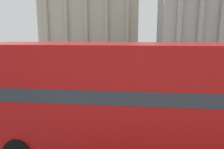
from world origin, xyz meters
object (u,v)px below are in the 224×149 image
pedestrian_white (146,68)px  pedestrian_grey (123,60)px  traffic_light_mid (145,57)px  car_white (164,64)px  car_silver (171,62)px  pedestrian_black (74,75)px  double_decker_bus (128,95)px  pedestrian_yellow (153,74)px  traffic_light_near (167,74)px  plaza_building_left (91,1)px

pedestrian_white → pedestrian_grey: size_ratio=0.95×
traffic_light_mid → car_white: 7.28m
car_silver → pedestrian_black: size_ratio=2.56×
pedestrian_grey → car_white: bearing=-121.5°
double_decker_bus → pedestrian_yellow: (1.80, 11.43, -1.29)m
pedestrian_black → car_white: bearing=-21.7°
car_white → traffic_light_near: bearing=55.7°
traffic_light_mid → car_white: (2.59, 6.63, -1.52)m
pedestrian_black → pedestrian_yellow: bearing=-61.1°
plaza_building_left → pedestrian_yellow: size_ratio=15.04×
car_white → pedestrian_white: size_ratio=2.48×
traffic_light_near → traffic_light_mid: 8.54m
double_decker_bus → car_white: 20.67m
pedestrian_white → pedestrian_black: pedestrian_white is taller
traffic_light_mid → traffic_light_near: bearing=-83.9°
plaza_building_left → traffic_light_near: (14.10, -47.92, -10.80)m
pedestrian_grey → pedestrian_black: pedestrian_grey is taller
car_white → pedestrian_white: (-2.43, -5.44, 0.27)m
traffic_light_near → car_white: (1.69, 15.12, -1.44)m
plaza_building_left → pedestrian_black: bearing=-80.6°
plaza_building_left → pedestrian_white: bearing=-70.7°
plaza_building_left → traffic_light_near: plaza_building_left is taller
double_decker_bus → car_white: size_ratio=2.40×
traffic_light_near → pedestrian_grey: bearing=102.5°
traffic_light_mid → pedestrian_white: 1.73m
pedestrian_black → pedestrian_grey: bearing=0.3°
car_silver → pedestrian_yellow: pedestrian_yellow is taller
traffic_light_mid → pedestrian_grey: size_ratio=1.88×
plaza_building_left → car_white: bearing=-64.3°
plaza_building_left → pedestrian_grey: 36.19m
traffic_light_mid → car_silver: traffic_light_mid is taller
pedestrian_white → pedestrian_grey: pedestrian_grey is taller
pedestrian_grey → pedestrian_yellow: 9.69m
traffic_light_mid → pedestrian_yellow: size_ratio=1.94×
traffic_light_near → pedestrian_yellow: bearing=92.6°
pedestrian_white → traffic_light_near: bearing=-164.9°
car_white → pedestrian_black: 13.22m
car_silver → pedestrian_yellow: size_ratio=2.42×
plaza_building_left → pedestrian_white: size_ratio=15.42×
double_decker_bus → pedestrian_white: bearing=83.0°
double_decker_bus → traffic_light_mid: size_ratio=2.99×
plaza_building_left → traffic_light_near: 51.11m
pedestrian_white → pedestrian_black: (-6.29, -4.50, -0.03)m
car_white → car_silver: bearing=-149.9°
double_decker_bus → car_white: double_decker_bus is taller
pedestrian_grey → traffic_light_mid: bearing=172.3°
traffic_light_near → car_white: 15.28m
double_decker_bus → pedestrian_black: bearing=113.7°
double_decker_bus → car_silver: (4.93, 22.11, -1.59)m
pedestrian_white → pedestrian_black: bearing=136.3°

